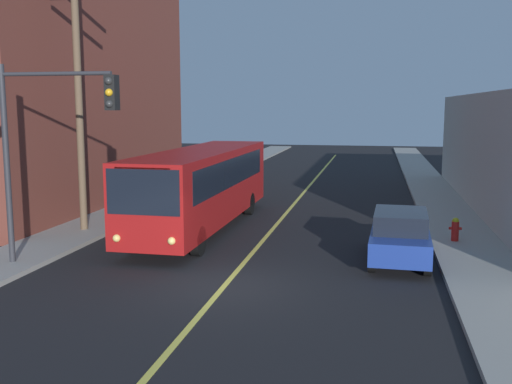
% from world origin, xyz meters
% --- Properties ---
extents(ground_plane, '(120.00, 120.00, 0.00)m').
position_xyz_m(ground_plane, '(0.00, 0.00, 0.00)').
color(ground_plane, black).
extents(sidewalk_left, '(2.50, 90.00, 0.15)m').
position_xyz_m(sidewalk_left, '(-7.25, 10.00, 0.07)').
color(sidewalk_left, gray).
rests_on(sidewalk_left, ground).
extents(sidewalk_right, '(2.50, 90.00, 0.15)m').
position_xyz_m(sidewalk_right, '(7.25, 10.00, 0.07)').
color(sidewalk_right, gray).
rests_on(sidewalk_right, ground).
extents(lane_stripe_center, '(0.16, 60.00, 0.01)m').
position_xyz_m(lane_stripe_center, '(0.00, 15.00, 0.01)').
color(lane_stripe_center, '#D8CC4C').
rests_on(lane_stripe_center, ground).
extents(building_left_brick, '(10.00, 18.69, 13.55)m').
position_xyz_m(building_left_brick, '(-13.49, 12.27, 6.78)').
color(building_left_brick, brown).
rests_on(building_left_brick, ground).
extents(city_bus, '(2.69, 12.18, 3.20)m').
position_xyz_m(city_bus, '(-2.78, 7.24, 1.82)').
color(city_bus, maroon).
rests_on(city_bus, ground).
extents(parked_car_blue, '(1.96, 4.46, 1.62)m').
position_xyz_m(parked_car_blue, '(4.83, 3.67, 0.84)').
color(parked_car_blue, navy).
rests_on(parked_car_blue, ground).
extents(utility_pole_near, '(2.40, 0.28, 10.28)m').
position_xyz_m(utility_pole_near, '(-7.13, 5.59, 5.80)').
color(utility_pole_near, brown).
rests_on(utility_pole_near, sidewalk_left).
extents(traffic_signal_left_corner, '(3.75, 0.48, 6.00)m').
position_xyz_m(traffic_signal_left_corner, '(-5.41, 0.64, 4.30)').
color(traffic_signal_left_corner, '#2D2D33').
rests_on(traffic_signal_left_corner, sidewalk_left).
extents(fire_hydrant, '(0.44, 0.26, 0.84)m').
position_xyz_m(fire_hydrant, '(6.85, 6.36, 0.58)').
color(fire_hydrant, red).
rests_on(fire_hydrant, sidewalk_right).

